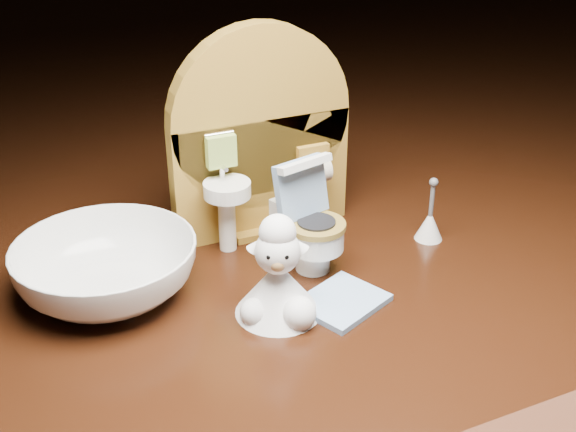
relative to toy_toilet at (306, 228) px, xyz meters
name	(u,v)px	position (x,y,z in m)	size (l,w,h in m)	color
backdrop_panel	(260,145)	(-0.01, 0.06, 0.04)	(0.13, 0.05, 0.15)	olive
toy_toilet	(306,228)	(0.00, 0.00, 0.00)	(0.04, 0.05, 0.08)	white
bath_mat	(342,301)	(0.00, -0.05, -0.03)	(0.05, 0.04, 0.00)	#84A5CE
toilet_brush	(430,223)	(0.10, 0.00, -0.02)	(0.02, 0.02, 0.05)	white
plush_lamb	(278,281)	(-0.04, -0.04, 0.00)	(0.05, 0.05, 0.07)	white
ceramic_bowl	(106,269)	(-0.13, 0.02, -0.01)	(0.11, 0.11, 0.04)	white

